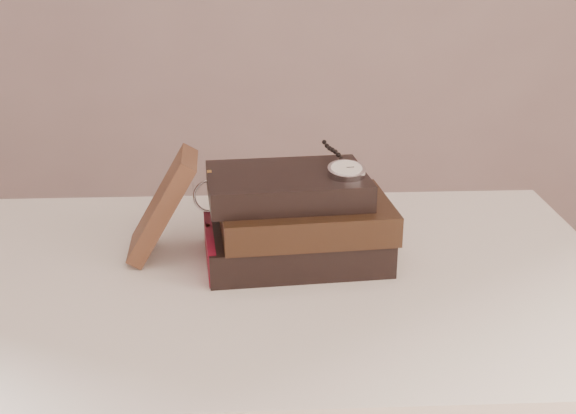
{
  "coord_description": "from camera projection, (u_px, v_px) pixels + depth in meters",
  "views": [
    {
      "loc": [
        0.02,
        -0.55,
        1.19
      ],
      "look_at": [
        0.07,
        0.39,
        0.82
      ],
      "focal_mm": 47.6,
      "sensor_mm": 36.0,
      "label": 1
    }
  ],
  "objects": [
    {
      "name": "pocket_watch",
      "position": [
        345.0,
        169.0,
        1.0
      ],
      "size": [
        0.05,
        0.15,
        0.02
      ],
      "color": "silver",
      "rests_on": "book_stack"
    },
    {
      "name": "journal",
      "position": [
        163.0,
        205.0,
        1.03
      ],
      "size": [
        0.1,
        0.1,
        0.15
      ],
      "primitive_type": "cube",
      "rotation": [
        0.0,
        0.53,
        0.05
      ],
      "color": "#3D2317",
      "rests_on": "table"
    },
    {
      "name": "book_stack",
      "position": [
        296.0,
        220.0,
        1.02
      ],
      "size": [
        0.26,
        0.19,
        0.12
      ],
      "color": "black",
      "rests_on": "table"
    },
    {
      "name": "eyeglasses",
      "position": [
        228.0,
        194.0,
        1.08
      ],
      "size": [
        0.11,
        0.12,
        0.05
      ],
      "color": "silver",
      "rests_on": "book_stack"
    },
    {
      "name": "table",
      "position": [
        240.0,
        334.0,
        1.03
      ],
      "size": [
        1.0,
        0.6,
        0.75
      ],
      "color": "white",
      "rests_on": "ground"
    }
  ]
}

